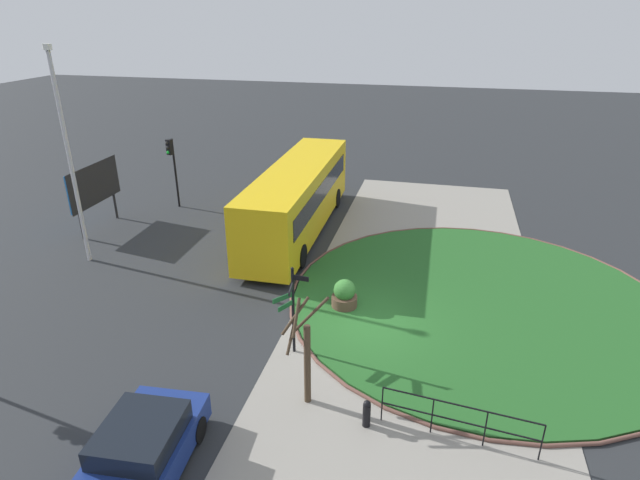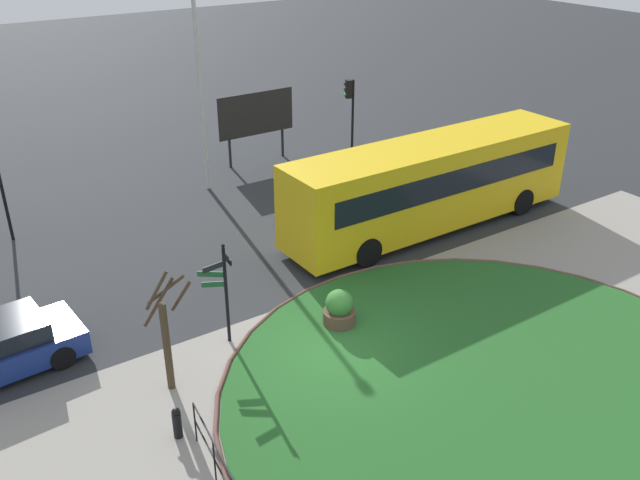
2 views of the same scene
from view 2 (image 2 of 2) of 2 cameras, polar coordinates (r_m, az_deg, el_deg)
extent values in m
plane|color=#282B2D|center=(18.24, 1.00, -9.17)|extent=(120.00, 120.00, 0.00)
cube|color=gray|center=(17.12, 4.40, -11.98)|extent=(32.00, 8.49, 0.02)
cylinder|color=#235B23|center=(17.27, 15.03, -12.42)|extent=(13.44, 13.44, 0.10)
torus|color=brown|center=(17.27, 15.03, -12.41)|extent=(13.75, 13.75, 0.11)
cylinder|color=black|center=(17.96, -7.80, -4.65)|extent=(0.09, 0.09, 2.84)
sphere|color=black|center=(17.25, -8.10, -0.48)|extent=(0.10, 0.10, 0.10)
cube|color=black|center=(17.15, -7.71, -1.63)|extent=(0.07, 0.46, 0.15)
cube|color=black|center=(17.33, -8.93, -2.26)|extent=(0.59, 0.11, 0.15)
cube|color=#195128|center=(17.72, -9.14, -2.83)|extent=(0.56, 0.43, 0.15)
cube|color=#195128|center=(17.79, -8.94, -3.67)|extent=(0.53, 0.30, 0.15)
cylinder|color=black|center=(15.81, -11.80, -14.89)|extent=(0.20, 0.20, 0.67)
sphere|color=black|center=(15.57, -11.93, -13.86)|extent=(0.19, 0.19, 0.19)
cube|color=black|center=(13.79, -8.05, -17.84)|extent=(0.46, 3.77, 0.03)
cube|color=black|center=(14.13, -7.92, -19.24)|extent=(0.46, 3.77, 0.03)
cylinder|color=black|center=(15.50, -10.37, -14.74)|extent=(0.04, 0.04, 1.07)
cylinder|color=black|center=(14.60, -8.79, -17.75)|extent=(0.04, 0.04, 1.07)
cube|color=yellow|center=(24.42, 9.27, 4.78)|extent=(11.41, 2.49, 2.89)
cube|color=black|center=(25.11, 7.47, 6.51)|extent=(10.02, 0.09, 0.88)
cube|color=black|center=(23.48, 11.34, 4.75)|extent=(10.02, 0.09, 0.88)
cube|color=black|center=(28.40, 17.88, 7.28)|extent=(0.03, 1.97, 1.10)
cube|color=black|center=(28.08, 18.19, 9.35)|extent=(0.03, 1.32, 0.28)
cylinder|color=black|center=(28.02, 13.09, 4.64)|extent=(1.00, 0.31, 1.00)
cylinder|color=black|center=(26.71, 16.46, 3.11)|extent=(1.00, 0.31, 1.00)
cylinder|color=black|center=(23.56, 0.69, 1.06)|extent=(1.00, 0.31, 1.00)
cylinder|color=black|center=(21.98, 3.95, -0.99)|extent=(1.00, 0.31, 1.00)
cube|color=navy|center=(19.06, -25.09, -8.50)|extent=(4.05, 2.18, 0.65)
cube|color=black|center=(18.78, -24.97, -6.91)|extent=(2.07, 1.80, 0.50)
cylinder|color=black|center=(18.63, -20.70, -9.12)|extent=(0.65, 0.27, 0.64)
cylinder|color=black|center=(20.06, -22.32, -6.70)|extent=(0.65, 0.27, 0.64)
cylinder|color=black|center=(30.64, 2.73, 9.86)|extent=(0.11, 0.11, 3.68)
cube|color=black|center=(30.18, 2.41, 12.46)|extent=(0.32, 0.32, 0.78)
sphere|color=black|center=(30.07, 2.15, 12.89)|extent=(0.16, 0.16, 0.16)
sphere|color=black|center=(30.13, 2.14, 12.44)|extent=(0.16, 0.16, 0.16)
sphere|color=green|center=(30.19, 2.13, 12.00)|extent=(0.16, 0.16, 0.16)
cylinder|color=black|center=(25.45, -24.97, 3.79)|extent=(0.11, 0.11, 3.71)
cylinder|color=#B7B7BC|center=(27.22, -9.97, 12.47)|extent=(0.16, 0.16, 8.37)
cylinder|color=black|center=(30.27, -7.56, 8.00)|extent=(0.12, 0.12, 2.23)
cylinder|color=black|center=(31.49, -3.17, 8.93)|extent=(0.12, 0.12, 2.23)
cube|color=#1E66B2|center=(30.53, -5.41, 10.47)|extent=(3.58, 0.14, 1.78)
cube|color=black|center=(30.47, -5.35, 10.44)|extent=(3.68, 0.06, 1.88)
cylinder|color=brown|center=(19.06, 1.61, -6.54)|extent=(0.91, 0.91, 0.49)
sphere|color=#33702D|center=(18.80, 1.63, -5.28)|extent=(0.77, 0.77, 0.77)
cylinder|color=#423323|center=(16.68, -12.64, -8.70)|extent=(0.18, 0.18, 2.41)
cylinder|color=#423323|center=(16.21, -11.54, -4.65)|extent=(0.20, 1.04, 1.23)
cylinder|color=#423323|center=(16.44, -13.30, -5.03)|extent=(0.84, 0.22, 1.18)
cylinder|color=#423323|center=(16.35, -12.76, -4.07)|extent=(0.84, 0.61, 0.81)
cylinder|color=#423323|center=(16.16, -13.47, -4.11)|extent=(0.63, 0.11, 0.88)
camera|label=1|loc=(12.01, -66.37, 6.53)|focal=29.21mm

